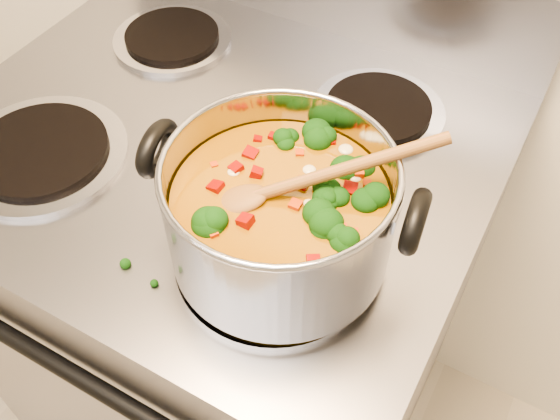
# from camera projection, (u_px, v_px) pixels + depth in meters

# --- Properties ---
(electric_range) EXTENTS (0.80, 0.72, 1.08)m
(electric_range) POSITION_uv_depth(u_px,v_px,m) (234.00, 299.00, 1.26)
(electric_range) COLOR gray
(electric_range) RESTS_ON ground
(stockpot) EXTENTS (0.32, 0.26, 0.16)m
(stockpot) POSITION_uv_depth(u_px,v_px,m) (280.00, 213.00, 0.70)
(stockpot) COLOR #9C9DA4
(stockpot) RESTS_ON electric_range
(wooden_spoon) EXTENTS (0.22, 0.18, 0.09)m
(wooden_spoon) POSITION_uv_depth(u_px,v_px,m) (292.00, 185.00, 0.67)
(wooden_spoon) COLOR brown
(wooden_spoon) RESTS_ON stockpot
(cooktop_crumbs) EXTENTS (0.35, 0.23, 0.01)m
(cooktop_crumbs) POSITION_uv_depth(u_px,v_px,m) (255.00, 220.00, 0.80)
(cooktop_crumbs) COLOR black
(cooktop_crumbs) RESTS_ON electric_range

